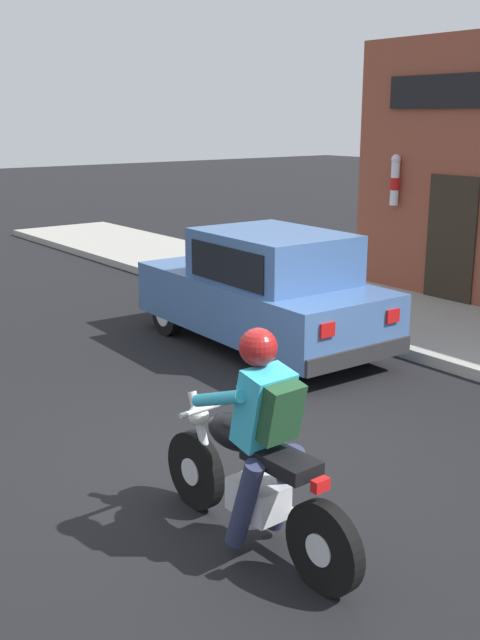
# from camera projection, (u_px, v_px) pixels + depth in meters

# --- Properties ---
(ground_plane) EXTENTS (80.00, 80.00, 0.00)m
(ground_plane) POSITION_uv_depth(u_px,v_px,m) (232.00, 460.00, 6.69)
(ground_plane) COLOR black
(sidewalk_curb) EXTENTS (2.60, 22.00, 0.14)m
(sidewalk_curb) POSITION_uv_depth(u_px,v_px,m) (359.00, 307.00, 11.79)
(sidewalk_curb) COLOR #9E9B93
(sidewalk_curb) RESTS_ON ground
(motorcycle_with_rider) EXTENTS (0.56, 2.02, 1.62)m
(motorcycle_with_rider) POSITION_uv_depth(u_px,v_px,m) (256.00, 458.00, 5.18)
(motorcycle_with_rider) COLOR black
(motorcycle_with_rider) RESTS_ON ground
(car_hatchback) EXTENTS (1.77, 3.84, 1.57)m
(car_hatchback) POSITION_uv_depth(u_px,v_px,m) (264.00, 291.00, 9.77)
(car_hatchback) COLOR black
(car_hatchback) RESTS_ON ground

